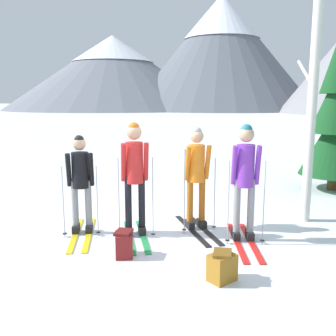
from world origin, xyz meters
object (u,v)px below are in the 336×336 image
object	(u,v)px
backpack_on_snow_front	(222,266)
skier_in_purple	(245,177)
backpack_on_snow_beside	(124,244)
skier_in_black	(81,181)
skier_in_orange	(196,172)
skier_in_red	(135,171)
birch_tree_slender	(313,79)

from	to	relation	value
backpack_on_snow_front	skier_in_purple	bearing A→B (deg)	79.90
backpack_on_snow_beside	skier_in_black	bearing A→B (deg)	140.60
skier_in_orange	backpack_on_snow_front	world-z (taller)	skier_in_orange
skier_in_orange	backpack_on_snow_beside	xyz separation A→B (m)	(-0.86, -1.41, -0.82)
skier_in_red	birch_tree_slender	distance (m)	3.49
skier_in_red	skier_in_orange	distance (m)	1.08
skier_in_black	birch_tree_slender	distance (m)	4.35
skier_in_purple	backpack_on_snow_beside	size ratio (longest dim) A/B	4.87
skier_in_red	backpack_on_snow_beside	world-z (taller)	skier_in_red
birch_tree_slender	backpack_on_snow_beside	world-z (taller)	birch_tree_slender
backpack_on_snow_beside	backpack_on_snow_front	bearing A→B (deg)	-19.47
skier_in_purple	backpack_on_snow_front	distance (m)	1.71
skier_in_black	skier_in_red	xyz separation A→B (m)	(0.90, 0.09, 0.18)
skier_in_orange	skier_in_purple	xyz separation A→B (m)	(0.81, -0.44, 0.03)
skier_in_red	backpack_on_snow_front	bearing A→B (deg)	-42.88
skier_in_red	backpack_on_snow_front	distance (m)	2.22
skier_in_orange	birch_tree_slender	bearing A→B (deg)	22.22
backpack_on_snow_beside	skier_in_red	bearing A→B (deg)	94.94
skier_in_red	birch_tree_slender	world-z (taller)	birch_tree_slender
birch_tree_slender	skier_in_black	bearing A→B (deg)	-159.67
skier_in_orange	birch_tree_slender	world-z (taller)	birch_tree_slender
skier_in_purple	backpack_on_snow_beside	world-z (taller)	skier_in_purple
backpack_on_snow_front	backpack_on_snow_beside	size ratio (longest dim) A/B	1.05
skier_in_black	skier_in_orange	size ratio (longest dim) A/B	0.94
skier_in_orange	backpack_on_snow_front	bearing A→B (deg)	-73.81
backpack_on_snow_front	skier_in_black	bearing A→B (deg)	151.46
skier_in_black	skier_in_red	distance (m)	0.92
skier_in_black	skier_in_orange	distance (m)	1.94
skier_in_orange	backpack_on_snow_front	distance (m)	2.15
skier_in_black	backpack_on_snow_beside	xyz separation A→B (m)	(0.97, -0.80, -0.71)
backpack_on_snow_front	backpack_on_snow_beside	distance (m)	1.50
birch_tree_slender	backpack_on_snow_beside	distance (m)	4.28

